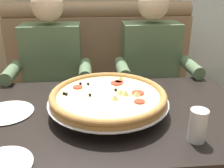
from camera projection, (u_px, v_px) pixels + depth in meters
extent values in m
cube|color=#937556|center=(103.00, 121.00, 2.10)|extent=(1.55, 0.60, 0.46)
cube|color=#937556|center=(100.00, 54.00, 2.28)|extent=(1.55, 0.18, 0.65)
cylinder|color=#937556|center=(99.00, 10.00, 2.14)|extent=(1.55, 0.14, 0.14)
cube|color=black|center=(111.00, 115.00, 1.23)|extent=(1.35, 0.81, 0.04)
cylinder|color=black|center=(11.00, 144.00, 1.62)|extent=(0.06, 0.06, 0.68)
cylinder|color=black|center=(196.00, 134.00, 1.73)|extent=(0.06, 0.06, 0.68)
cube|color=#2D3342|center=(52.00, 103.00, 1.72)|extent=(0.34, 0.40, 0.15)
cylinder|color=#2D3342|center=(35.00, 166.00, 1.60)|extent=(0.11, 0.11, 0.46)
cylinder|color=#2D3342|center=(68.00, 164.00, 1.61)|extent=(0.11, 0.11, 0.46)
cube|color=#56704C|center=(53.00, 64.00, 1.84)|extent=(0.40, 0.22, 0.56)
cylinder|color=#56704C|center=(11.00, 72.00, 1.61)|extent=(0.08, 0.28, 0.08)
cylinder|color=#56704C|center=(85.00, 70.00, 1.65)|extent=(0.08, 0.28, 0.08)
sphere|color=beige|center=(47.00, 5.00, 1.67)|extent=(0.21, 0.21, 0.21)
cube|color=#2D3342|center=(155.00, 99.00, 1.78)|extent=(0.34, 0.40, 0.15)
cylinder|color=#2D3342|center=(146.00, 159.00, 1.66)|extent=(0.11, 0.11, 0.46)
cylinder|color=#2D3342|center=(176.00, 158.00, 1.67)|extent=(0.11, 0.11, 0.46)
cube|color=#56704C|center=(149.00, 61.00, 1.90)|extent=(0.40, 0.22, 0.56)
cylinder|color=#56704C|center=(122.00, 69.00, 1.67)|extent=(0.08, 0.28, 0.08)
cylinder|color=#56704C|center=(191.00, 67.00, 1.71)|extent=(0.08, 0.28, 0.08)
sphere|color=beige|center=(153.00, 4.00, 1.73)|extent=(0.21, 0.21, 0.21)
cylinder|color=silver|center=(111.00, 123.00, 1.07)|extent=(0.01, 0.01, 0.06)
cylinder|color=silver|center=(81.00, 101.00, 1.26)|extent=(0.01, 0.01, 0.06)
cylinder|color=silver|center=(133.00, 99.00, 1.28)|extent=(0.01, 0.01, 0.06)
torus|color=silver|center=(108.00, 102.00, 1.20)|extent=(0.31, 0.31, 0.01)
cylinder|color=silver|center=(108.00, 101.00, 1.19)|extent=(0.56, 0.56, 0.00)
cylinder|color=#B77F42|center=(108.00, 99.00, 1.19)|extent=(0.53, 0.53, 0.02)
torus|color=#B77F42|center=(108.00, 95.00, 1.18)|extent=(0.54, 0.54, 0.03)
cylinder|color=beige|center=(108.00, 96.00, 1.18)|extent=(0.47, 0.47, 0.01)
cylinder|color=red|center=(138.00, 93.00, 1.20)|extent=(0.06, 0.06, 0.01)
cylinder|color=red|center=(117.00, 83.00, 1.31)|extent=(0.06, 0.06, 0.01)
cylinder|color=red|center=(140.00, 101.00, 1.11)|extent=(0.05, 0.05, 0.01)
cylinder|color=red|center=(119.00, 82.00, 1.32)|extent=(0.04, 0.04, 0.01)
cylinder|color=red|center=(78.00, 87.00, 1.26)|extent=(0.05, 0.05, 0.01)
sphere|color=black|center=(66.00, 94.00, 1.18)|extent=(0.01, 0.01, 0.01)
sphere|color=black|center=(80.00, 83.00, 1.29)|extent=(0.01, 0.01, 0.01)
sphere|color=black|center=(116.00, 90.00, 1.22)|extent=(0.01, 0.01, 0.01)
sphere|color=black|center=(90.00, 95.00, 1.17)|extent=(0.01, 0.01, 0.01)
sphere|color=black|center=(64.00, 93.00, 1.18)|extent=(0.01, 0.01, 0.01)
sphere|color=black|center=(88.00, 84.00, 1.29)|extent=(0.01, 0.01, 0.01)
cone|color=#CCC675|center=(121.00, 91.00, 1.19)|extent=(0.04, 0.04, 0.02)
cone|color=#CCC675|center=(115.00, 97.00, 1.13)|extent=(0.04, 0.04, 0.02)
cone|color=#CCC675|center=(121.00, 78.00, 1.34)|extent=(0.04, 0.04, 0.02)
cone|color=#CCC675|center=(137.00, 93.00, 1.17)|extent=(0.04, 0.04, 0.02)
cone|color=#CCC675|center=(126.00, 93.00, 1.18)|extent=(0.04, 0.04, 0.02)
cylinder|color=white|center=(7.00, 113.00, 1.21)|extent=(0.17, 0.17, 0.01)
cone|color=white|center=(7.00, 111.00, 1.20)|extent=(0.24, 0.24, 0.01)
cylinder|color=white|center=(1.00, 166.00, 0.87)|extent=(0.15, 0.15, 0.01)
cone|color=white|center=(0.00, 164.00, 0.86)|extent=(0.21, 0.21, 0.01)
cylinder|color=silver|center=(198.00, 125.00, 0.98)|extent=(0.07, 0.07, 0.13)
cylinder|color=#4C2814|center=(197.00, 130.00, 0.99)|extent=(0.06, 0.06, 0.09)
cylinder|color=black|center=(170.00, 65.00, 3.45)|extent=(0.02, 0.02, 0.44)
cylinder|color=black|center=(190.00, 66.00, 3.43)|extent=(0.02, 0.02, 0.44)
cylinder|color=black|center=(168.00, 60.00, 3.69)|extent=(0.02, 0.02, 0.44)
cylinder|color=black|center=(186.00, 60.00, 3.67)|extent=(0.02, 0.02, 0.44)
cylinder|color=black|center=(180.00, 47.00, 3.48)|extent=(0.40, 0.40, 0.02)
cube|color=black|center=(179.00, 29.00, 3.55)|extent=(0.32, 0.08, 0.42)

